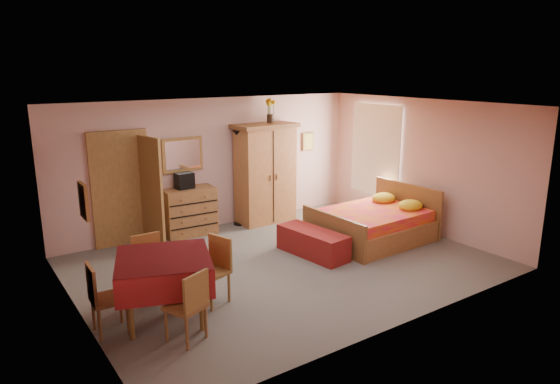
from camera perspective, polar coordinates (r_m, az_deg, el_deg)
floor at (r=8.39m, az=0.60°, el=-8.15°), size 6.50×6.50×0.00m
ceiling at (r=7.79m, az=0.65°, el=9.85°), size 6.50×6.50×0.00m
wall_back at (r=10.10m, az=-7.56°, el=3.25°), size 6.50×0.10×2.60m
wall_front at (r=6.19m, az=14.06°, el=-3.98°), size 6.50×0.10×2.60m
wall_left at (r=6.74m, az=-22.66°, el=-3.20°), size 0.10×5.00×2.60m
wall_right at (r=10.17m, az=15.80°, el=2.92°), size 0.10×5.00×2.60m
doorway at (r=9.44m, az=-17.74°, el=0.24°), size 1.06×0.12×2.15m
window at (r=10.91m, az=10.90°, el=4.73°), size 0.08×1.40×1.95m
picture_left at (r=6.07m, az=-21.53°, el=-0.98°), size 0.04×0.32×0.42m
picture_back at (r=11.27m, az=3.21°, el=5.77°), size 0.30×0.04×0.40m
chest_of_drawers at (r=9.80m, az=-10.28°, el=-2.21°), size 1.01×0.55×0.93m
wall_mirror at (r=9.75m, az=-11.07°, el=4.22°), size 0.84×0.09×0.66m
stereo at (r=9.65m, az=-10.87°, el=1.28°), size 0.34×0.26×0.31m
floor_lamp at (r=10.17m, az=-4.72°, el=1.56°), size 0.31×0.31×1.96m
wardrobe at (r=10.35m, az=-1.68°, el=2.12°), size 1.34×0.72×2.06m
sunflower_vase at (r=10.30m, az=-1.12°, el=9.27°), size 0.20×0.20×0.50m
bed at (r=9.49m, az=10.47°, el=-2.68°), size 2.11×1.69×0.96m
bench at (r=8.69m, az=3.76°, el=-5.80°), size 0.65×1.39×0.45m
dining_table at (r=6.68m, az=-13.01°, el=-10.64°), size 1.48×1.48×0.85m
chair_south at (r=6.13m, az=-10.77°, el=-12.63°), size 0.53×0.53×0.89m
chair_north at (r=7.24m, az=-14.43°, el=-8.46°), size 0.42×0.42×0.91m
chair_west at (r=6.53m, az=-18.96°, el=-11.38°), size 0.43×0.43×0.91m
chair_east at (r=6.97m, az=-7.91°, el=-8.99°), size 0.53×0.53×0.92m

